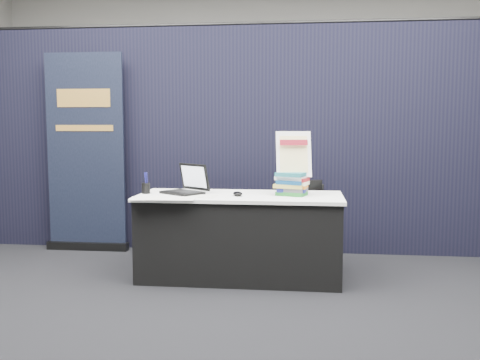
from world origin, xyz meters
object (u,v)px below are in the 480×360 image
object	(u,v)px
pullup_banner	(86,164)
info_sign	(294,155)
book_stack_tall	(293,186)
laptop	(183,186)
book_stack_short	(291,184)
stacking_chair	(303,221)
display_table	(240,236)

from	to	relation	value
pullup_banner	info_sign	bearing A→B (deg)	-20.13
info_sign	pullup_banner	world-z (taller)	pullup_banner
book_stack_tall	pullup_banner	distance (m)	2.41
laptop	info_sign	xyz separation A→B (m)	(0.99, 0.01, 0.29)
laptop	info_sign	world-z (taller)	info_sign
info_sign	laptop	bearing A→B (deg)	171.19
book_stack_short	info_sign	xyz separation A→B (m)	(0.02, 0.04, 0.25)
laptop	book_stack_tall	world-z (taller)	laptop
book_stack_short	stacking_chair	size ratio (longest dim) A/B	0.33
book_stack_tall	book_stack_short	xyz separation A→B (m)	(-0.02, -0.01, 0.02)
laptop	book_stack_short	xyz separation A→B (m)	(0.97, -0.04, 0.04)
display_table	pullup_banner	xyz separation A→B (m)	(-1.78, 0.87, 0.57)
book_stack_tall	book_stack_short	world-z (taller)	book_stack_short
info_sign	book_stack_tall	bearing A→B (deg)	-99.25
display_table	laptop	size ratio (longest dim) A/B	3.99
book_stack_short	pullup_banner	size ratio (longest dim) A/B	0.13
book_stack_short	info_sign	world-z (taller)	info_sign
display_table	laptop	xyz separation A→B (m)	(-0.52, 0.04, 0.44)
laptop	stacking_chair	size ratio (longest dim) A/B	0.54
laptop	book_stack_tall	size ratio (longest dim) A/B	1.69
info_sign	book_stack_short	bearing A→B (deg)	-121.35
display_table	book_stack_tall	size ratio (longest dim) A/B	6.74
display_table	book_stack_short	xyz separation A→B (m)	(0.45, 0.01, 0.48)
book_stack_tall	pullup_banner	world-z (taller)	pullup_banner
display_table	info_sign	world-z (taller)	info_sign
laptop	book_stack_tall	distance (m)	0.99
book_stack_short	info_sign	distance (m)	0.26
display_table	pullup_banner	world-z (taller)	pullup_banner
laptop	book_stack_tall	xyz separation A→B (m)	(0.99, -0.02, 0.02)
laptop	info_sign	size ratio (longest dim) A/B	1.08
display_table	book_stack_short	size ratio (longest dim) A/B	6.41
book_stack_tall	info_sign	distance (m)	0.28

